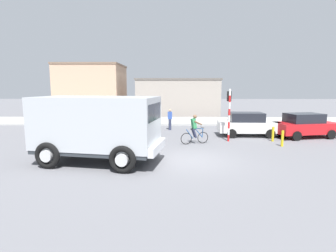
{
  "coord_description": "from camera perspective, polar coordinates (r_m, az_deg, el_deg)",
  "views": [
    {
      "loc": [
        -0.79,
        -11.78,
        3.34
      ],
      "look_at": [
        -1.0,
        2.5,
        1.2
      ],
      "focal_mm": 28.29,
      "sensor_mm": 36.0,
      "label": 1
    }
  ],
  "objects": [
    {
      "name": "car_far_side",
      "position": [
        21.59,
        -14.18,
        1.55
      ],
      "size": [
        4.32,
        2.8,
        1.6
      ],
      "color": "#B7B7BC",
      "rests_on": "ground"
    },
    {
      "name": "ground_plane",
      "position": [
        12.27,
        4.54,
        -7.3
      ],
      "size": [
        120.0,
        120.0,
        0.0
      ],
      "primitive_type": "plane",
      "color": "slate"
    },
    {
      "name": "car_white_mid",
      "position": [
        19.55,
        27.39,
        0.15
      ],
      "size": [
        4.27,
        2.5,
        1.6
      ],
      "color": "red",
      "rests_on": "ground"
    },
    {
      "name": "sidewalk_far",
      "position": [
        25.28,
        2.61,
        1.1
      ],
      "size": [
        80.0,
        5.0,
        0.16
      ],
      "primitive_type": "cube",
      "color": "#ADADA8",
      "rests_on": "ground"
    },
    {
      "name": "bollard_near",
      "position": [
        16.15,
        23.42,
        -2.49
      ],
      "size": [
        0.14,
        0.14,
        0.9
      ],
      "primitive_type": "cylinder",
      "color": "gold",
      "rests_on": "ground"
    },
    {
      "name": "cyclist",
      "position": [
        15.48,
        5.75,
        -0.72
      ],
      "size": [
        1.66,
        0.68,
        1.72
      ],
      "color": "black",
      "rests_on": "ground"
    },
    {
      "name": "car_red_near",
      "position": [
        18.7,
        16.76,
        0.4
      ],
      "size": [
        4.05,
        1.98,
        1.6
      ],
      "color": "white",
      "rests_on": "ground"
    },
    {
      "name": "truck_foreground",
      "position": [
        11.95,
        -14.9,
        0.19
      ],
      "size": [
        5.76,
        3.5,
        2.9
      ],
      "color": "#B2B7BC",
      "rests_on": "ground"
    },
    {
      "name": "building_corner_left",
      "position": [
        33.77,
        -15.91,
        7.58
      ],
      "size": [
        7.35,
        6.9,
        5.95
      ],
      "color": "tan",
      "rests_on": "ground"
    },
    {
      "name": "traffic_light_pole",
      "position": [
        16.52,
        13.04,
        3.89
      ],
      "size": [
        0.24,
        0.43,
        3.2
      ],
      "color": "red",
      "rests_on": "ground"
    },
    {
      "name": "bollard_far",
      "position": [
        17.43,
        21.68,
        -1.63
      ],
      "size": [
        0.14,
        0.14,
        0.9
      ],
      "primitive_type": "cylinder",
      "color": "gold",
      "rests_on": "ground"
    },
    {
      "name": "pedestrian_near_kerb",
      "position": [
        20.43,
        0.42,
        1.51
      ],
      "size": [
        0.34,
        0.22,
        1.62
      ],
      "color": "#2D334C",
      "rests_on": "ground"
    },
    {
      "name": "building_mid_block",
      "position": [
        32.4,
        2.05,
        6.37
      ],
      "size": [
        9.64,
        6.54,
        4.25
      ],
      "color": "#9E9389",
      "rests_on": "ground"
    }
  ]
}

